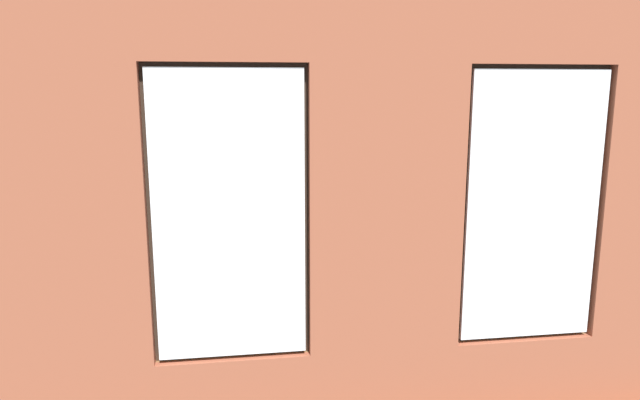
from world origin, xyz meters
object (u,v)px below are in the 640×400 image
at_px(coffee_table, 293,256).
at_px(tv_flatscreen, 63,233).
at_px(cup_ceramic, 322,245).
at_px(remote_black, 303,254).
at_px(potted_plant_beside_window_right, 115,327).
at_px(candle_jar, 260,251).
at_px(potted_plant_foreground_right, 124,217).
at_px(remote_gray, 293,251).
at_px(potted_plant_mid_room_small, 362,246).
at_px(papasan_chair, 305,221).
at_px(table_plant_small, 279,243).
at_px(couch_left, 524,255).
at_px(couch_by_window, 311,345).
at_px(media_console, 67,281).

bearing_deg(coffee_table, tv_flatscreen, 3.57).
height_order(cup_ceramic, remote_black, cup_ceramic).
bearing_deg(potted_plant_beside_window_right, remote_black, -125.17).
relative_size(remote_black, tv_flatscreen, 0.17).
bearing_deg(candle_jar, coffee_table, -164.67).
bearing_deg(potted_plant_foreground_right, cup_ceramic, 148.67).
xyz_separation_m(coffee_table, candle_jar, (0.41, 0.11, 0.11)).
relative_size(remote_gray, potted_plant_mid_room_small, 0.33).
distance_m(candle_jar, remote_gray, 0.43).
relative_size(papasan_chair, potted_plant_foreground_right, 1.30).
height_order(coffee_table, table_plant_small, table_plant_small).
relative_size(coffee_table, tv_flatscreen, 1.37).
bearing_deg(cup_ceramic, table_plant_small, 3.92).
distance_m(couch_left, papasan_chair, 3.16).
bearing_deg(tv_flatscreen, remote_gray, -176.43).
distance_m(tv_flatscreen, potted_plant_foreground_right, 1.97).
height_order(couch_left, papasan_chair, couch_left).
height_order(couch_left, tv_flatscreen, tv_flatscreen).
bearing_deg(potted_plant_mid_room_small, remote_gray, 24.49).
xyz_separation_m(couch_left, coffee_table, (2.89, -0.26, 0.03)).
relative_size(remote_black, papasan_chair, 0.17).
distance_m(tv_flatscreen, papasan_chair, 3.44).
distance_m(candle_jar, potted_plant_mid_room_small, 1.49).
bearing_deg(cup_ceramic, potted_plant_mid_room_small, -152.35).
bearing_deg(couch_left, remote_black, -96.06).
xyz_separation_m(table_plant_small, potted_plant_beside_window_right, (1.43, 2.62, 0.11)).
bearing_deg(remote_gray, couch_by_window, -24.50).
height_order(couch_by_window, tv_flatscreen, tv_flatscreen).
xyz_separation_m(candle_jar, table_plant_small, (-0.24, -0.21, 0.04)).
xyz_separation_m(media_console, papasan_chair, (-2.94, -1.76, 0.20)).
bearing_deg(candle_jar, cup_ceramic, -162.79).
relative_size(remote_gray, media_console, 0.16).
xyz_separation_m(papasan_chair, potted_plant_foreground_right, (2.64, -0.17, 0.10)).
bearing_deg(potted_plant_mid_room_small, table_plant_small, 16.91).
xyz_separation_m(couch_by_window, remote_gray, (-0.10, -2.43, 0.09)).
xyz_separation_m(table_plant_small, remote_black, (-0.27, 0.21, -0.09)).
relative_size(candle_jar, papasan_chair, 0.12).
distance_m(remote_gray, potted_plant_foreground_right, 2.91).
xyz_separation_m(couch_left, remote_black, (2.79, -0.14, 0.09)).
bearing_deg(potted_plant_beside_window_right, cup_ceramic, -126.61).
distance_m(cup_ceramic, potted_plant_mid_room_small, 0.67).
bearing_deg(couch_by_window, media_console, -42.12).
bearing_deg(candle_jar, remote_black, 180.00).
height_order(candle_jar, remote_black, candle_jar).
bearing_deg(media_console, remote_gray, -176.37).
distance_m(couch_left, potted_plant_mid_room_small, 2.05).
bearing_deg(remote_black, table_plant_small, 87.82).
relative_size(couch_left, potted_plant_mid_room_small, 4.00).
relative_size(table_plant_small, papasan_chair, 0.18).
bearing_deg(cup_ceramic, candle_jar, 17.21).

